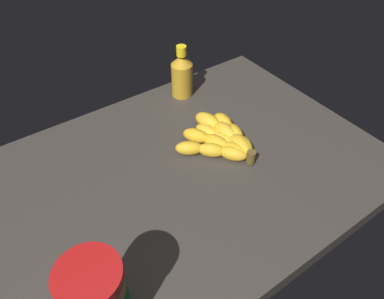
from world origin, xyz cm
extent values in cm
cube|color=#38332D|center=(0.00, 0.00, -2.01)|extent=(82.62, 60.27, 4.01)
ellipsoid|color=gold|center=(12.74, -3.09, 1.74)|extent=(5.06, 6.67, 3.49)
ellipsoid|color=gold|center=(13.82, 1.50, 1.74)|extent=(4.42, 6.40, 3.49)
ellipsoid|color=gold|center=(14.30, 6.19, 1.74)|extent=(3.69, 6.03, 3.49)
ellipsoid|color=gold|center=(12.21, -2.57, 1.87)|extent=(4.68, 7.36, 3.74)
ellipsoid|color=gold|center=(12.40, 2.92, 1.87)|extent=(4.25, 7.16, 3.74)
ellipsoid|color=gold|center=(11.40, 8.32, 1.87)|extent=(5.56, 7.69, 3.74)
ellipsoid|color=gold|center=(11.38, -2.98, 1.40)|extent=(3.16, 5.95, 2.80)
ellipsoid|color=gold|center=(10.73, 1.59, 1.40)|extent=(3.99, 6.26, 2.80)
ellipsoid|color=gold|center=(9.38, 6.01, 1.40)|extent=(4.73, 6.41, 2.80)
ellipsoid|color=gold|center=(10.33, -3.03, 1.65)|extent=(5.12, 6.91, 3.30)
ellipsoid|color=gold|center=(8.46, 1.53, 1.65)|extent=(5.64, 6.99, 3.30)
ellipsoid|color=gold|center=(6.07, 5.84, 1.65)|extent=(6.09, 6.98, 3.30)
ellipsoid|color=gold|center=(9.33, -3.56, 1.58)|extent=(6.12, 6.83, 3.16)
ellipsoid|color=gold|center=(6.19, 0.18, 1.58)|extent=(6.56, 6.58, 3.16)
ellipsoid|color=gold|center=(2.48, 3.36, 1.58)|extent=(6.82, 6.16, 3.16)
cylinder|color=brown|center=(11.62, -6.79, 1.80)|extent=(2.00, 2.00, 3.00)
cylinder|color=#B71414|center=(-28.69, -19.62, 14.10)|extent=(8.90, 8.90, 1.88)
cylinder|color=gold|center=(14.23, 23.53, 4.51)|extent=(5.58, 5.58, 9.02)
cone|color=gold|center=(14.23, 23.53, 10.27)|extent=(5.58, 5.58, 2.50)
cylinder|color=yellow|center=(14.23, 23.53, 12.78)|extent=(2.54, 2.54, 2.52)
camera|label=1|loc=(-30.60, -44.71, 56.11)|focal=33.77mm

